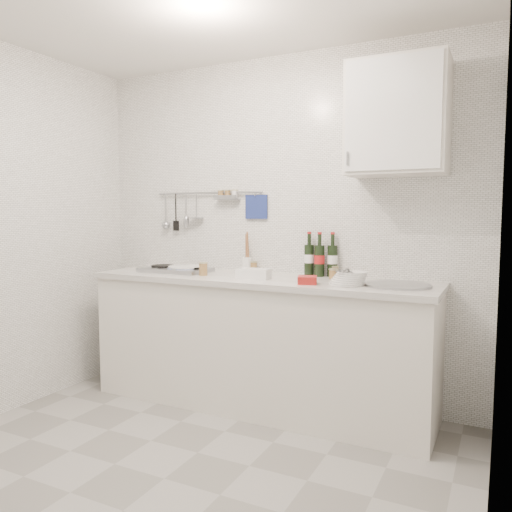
{
  "coord_description": "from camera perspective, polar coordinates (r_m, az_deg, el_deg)",
  "views": [
    {
      "loc": [
        1.52,
        -1.99,
        1.37
      ],
      "look_at": [
        0.08,
        0.9,
        1.09
      ],
      "focal_mm": 35.0,
      "sensor_mm": 36.0,
      "label": 1
    }
  ],
  "objects": [
    {
      "name": "utensil_crock",
      "position": [
        3.77,
        -1.06,
        -0.74
      ],
      "size": [
        0.07,
        0.07,
        0.3
      ],
      "rotation": [
        0.0,
        0.0,
        0.21
      ],
      "color": "white",
      "rests_on": "counter"
    },
    {
      "name": "wall_right",
      "position": [
        1.99,
        25.86,
        1.1
      ],
      "size": [
        0.02,
        2.8,
        2.5
      ],
      "primitive_type": "cube",
      "color": "silver",
      "rests_on": "floor"
    },
    {
      "name": "jar_a",
      "position": [
        3.76,
        -0.3,
        -1.2
      ],
      "size": [
        0.06,
        0.06,
        0.08
      ],
      "rotation": [
        0.0,
        0.0,
        0.13
      ],
      "color": "olive",
      "rests_on": "counter"
    },
    {
      "name": "wall_cabinet",
      "position": [
        3.32,
        15.87,
        14.91
      ],
      "size": [
        0.6,
        0.38,
        0.7
      ],
      "color": "silver",
      "rests_on": "back_wall"
    },
    {
      "name": "jar_b",
      "position": [
        3.52,
        8.93,
        -1.72
      ],
      "size": [
        0.06,
        0.06,
        0.08
      ],
      "rotation": [
        0.0,
        0.0,
        0.06
      ],
      "color": "olive",
      "rests_on": "counter"
    },
    {
      "name": "back_wall",
      "position": [
        3.72,
        2.36,
        3.17
      ],
      "size": [
        3.0,
        0.02,
        2.5
      ],
      "primitive_type": "cube",
      "color": "silver",
      "rests_on": "floor"
    },
    {
      "name": "counter",
      "position": [
        3.57,
        0.41,
        -10.2
      ],
      "size": [
        2.44,
        0.64,
        0.96
      ],
      "color": "silver",
      "rests_on": "floor"
    },
    {
      "name": "wine_bottles",
      "position": [
        3.53,
        7.36,
        0.2
      ],
      "size": [
        0.24,
        0.11,
        0.31
      ],
      "rotation": [
        0.0,
        0.0,
        0.06
      ],
      "color": "black",
      "rests_on": "counter"
    },
    {
      "name": "plate_stack_sink",
      "position": [
        3.14,
        10.57,
        -2.51
      ],
      "size": [
        0.24,
        0.23,
        0.09
      ],
      "rotation": [
        0.0,
        0.0,
        0.12
      ],
      "color": "white",
      "rests_on": "counter"
    },
    {
      "name": "floor",
      "position": [
        2.85,
        -10.44,
        -23.74
      ],
      "size": [
        3.0,
        3.0,
        0.0
      ],
      "primitive_type": "plane",
      "color": "slate",
      "rests_on": "ground"
    },
    {
      "name": "jar_d",
      "position": [
        3.57,
        -6.05,
        -1.45
      ],
      "size": [
        0.06,
        0.06,
        0.1
      ],
      "rotation": [
        0.0,
        0.0,
        0.43
      ],
      "color": "olive",
      "rests_on": "counter"
    },
    {
      "name": "wall_rail",
      "position": [
        3.97,
        -5.75,
        5.81
      ],
      "size": [
        0.98,
        0.09,
        0.34
      ],
      "color": "#93969B",
      "rests_on": "back_wall"
    },
    {
      "name": "strawberry_punnet",
      "position": [
        3.15,
        5.88,
        -2.76
      ],
      "size": [
        0.15,
        0.15,
        0.05
      ],
      "primitive_type": "cube",
      "rotation": [
        0.0,
        0.0,
        0.33
      ],
      "color": "#A72612",
      "rests_on": "counter"
    },
    {
      "name": "plate_stack_hob",
      "position": [
        3.78,
        -8.26,
        -1.49
      ],
      "size": [
        0.28,
        0.27,
        0.05
      ],
      "rotation": [
        0.0,
        0.0,
        -0.38
      ],
      "color": "#495DA7",
      "rests_on": "counter"
    },
    {
      "name": "butter_dish",
      "position": [
        3.4,
        -0.28,
        -2.01
      ],
      "size": [
        0.23,
        0.13,
        0.07
      ],
      "primitive_type": "cube",
      "rotation": [
        0.0,
        0.0,
        0.08
      ],
      "color": "white",
      "rests_on": "counter"
    },
    {
      "name": "jar_c",
      "position": [
        3.43,
        8.83,
        -1.99
      ],
      "size": [
        0.06,
        0.06,
        0.07
      ],
      "rotation": [
        0.0,
        0.0,
        -0.1
      ],
      "color": "olive",
      "rests_on": "counter"
    }
  ]
}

